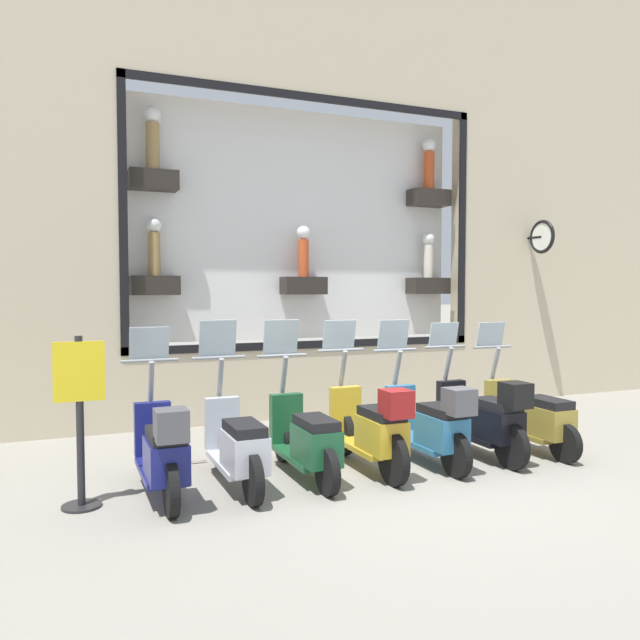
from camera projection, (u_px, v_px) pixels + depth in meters
name	position (u px, v px, depth m)	size (l,w,h in m)	color
ground_plane	(428.00, 477.00, 6.68)	(120.00, 120.00, 0.00)	gray
building_facade	(306.00, 148.00, 9.79)	(1.22, 36.00, 8.31)	beige
scooter_olive_0	(532.00, 418.00, 7.74)	(1.79, 0.61, 1.57)	black
scooter_black_1	(485.00, 419.00, 7.40)	(1.80, 0.60, 1.58)	black
scooter_teal_2	(431.00, 425.00, 7.11)	(1.80, 0.60, 1.63)	black
scooter_yellow_3	(372.00, 429.00, 6.83)	(1.81, 0.60, 1.64)	black
scooter_green_4	(306.00, 440.00, 6.60)	(1.79, 0.60, 1.66)	black
scooter_silver_5	(237.00, 446.00, 6.31)	(1.80, 0.61, 1.67)	black
scooter_navy_6	(163.00, 451.00, 5.97)	(1.80, 0.61, 1.61)	black
shop_sign_post	(80.00, 416.00, 5.72)	(0.36, 0.45, 1.59)	#232326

